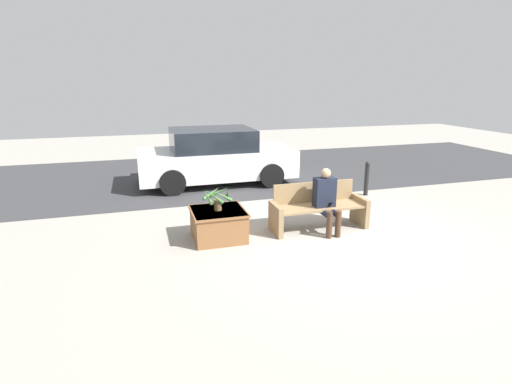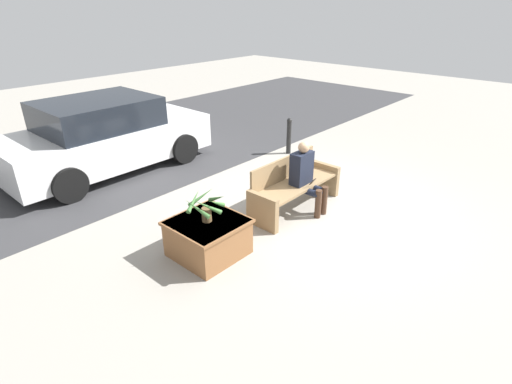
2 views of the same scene
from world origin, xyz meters
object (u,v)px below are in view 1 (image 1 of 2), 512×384
Objects in this scene: parked_car at (215,157)px; bollard_post at (367,178)px; person_seated at (326,198)px; potted_plant at (217,197)px; bench at (318,207)px; planter_box at (218,223)px.

parked_car is 3.95m from bollard_post.
bollard_post is at bearing 43.14° from person_seated.
parked_car is at bearing 79.39° from potted_plant.
person_seated is 1.99m from potted_plant.
bench reaches higher than bollard_post.
planter_box is (-1.90, 0.02, -0.12)m from bench.
parked_car is at bearing 106.81° from bench.
planter_box is at bearing -100.51° from parked_car.
potted_plant is 0.64× the size of bollard_post.
potted_plant is (-1.91, 0.02, 0.36)m from bench.
potted_plant reaches higher than planter_box.
bollard_post is (2.08, 1.69, 0.03)m from bench.
bollard_post is (3.98, 1.67, -0.33)m from potted_plant.
bench is 1.94m from potted_plant.
person_seated is 2.76m from bollard_post.
parked_car reaches higher than planter_box.
bollard_post is at bearing 22.78° from potted_plant.
potted_plant is 0.13× the size of parked_car.
potted_plant is 3.96m from parked_car.
person_seated is 2.01m from planter_box.
planter_box is 1.74× the size of potted_plant.
parked_car reaches higher than person_seated.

